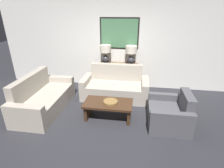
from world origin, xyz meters
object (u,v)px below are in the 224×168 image
(coffee_table, at_px, (108,107))
(couch_by_side, at_px, (43,99))
(console_table, at_px, (118,76))
(couch_by_back_wall, at_px, (115,87))
(table_lamp_right, at_px, (131,53))
(table_lamp_left, at_px, (105,52))
(armchair_near_back_wall, at_px, (170,114))
(decorative_bowl, at_px, (110,102))

(coffee_table, bearing_deg, couch_by_side, 174.78)
(console_table, xyz_separation_m, couch_by_back_wall, (0.00, -0.63, -0.11))
(table_lamp_right, bearing_deg, couch_by_side, -142.59)
(table_lamp_left, bearing_deg, table_lamp_right, 0.00)
(table_lamp_right, xyz_separation_m, armchair_near_back_wall, (0.98, -1.78, -0.89))
(couch_by_back_wall, bearing_deg, table_lamp_left, 121.89)
(couch_by_back_wall, relative_size, armchair_near_back_wall, 1.93)
(table_lamp_right, relative_size, decorative_bowl, 1.74)
(coffee_table, bearing_deg, decorative_bowl, -6.45)
(console_table, distance_m, armchair_near_back_wall, 2.25)
(console_table, relative_size, table_lamp_right, 2.16)
(table_lamp_right, distance_m, armchair_near_back_wall, 2.22)
(console_table, bearing_deg, decorative_bowl, -88.56)
(couch_by_back_wall, bearing_deg, table_lamp_right, 58.11)
(console_table, xyz_separation_m, armchair_near_back_wall, (1.37, -1.78, -0.14))
(coffee_table, xyz_separation_m, armchair_near_back_wall, (1.38, -0.03, -0.04))
(couch_by_side, distance_m, coffee_table, 1.69)
(table_lamp_left, relative_size, table_lamp_right, 1.00)
(table_lamp_right, xyz_separation_m, coffee_table, (-0.40, -1.75, -0.86))
(couch_by_side, xyz_separation_m, decorative_bowl, (1.74, -0.16, 0.14))
(table_lamp_right, height_order, couch_by_side, table_lamp_right)
(table_lamp_right, distance_m, coffee_table, 1.99)
(table_lamp_right, height_order, couch_by_back_wall, table_lamp_right)
(couch_by_back_wall, xyz_separation_m, coffee_table, (-0.01, -1.12, 0.01))
(table_lamp_left, xyz_separation_m, decorative_bowl, (0.44, -1.76, -0.72))
(couch_by_side, height_order, armchair_near_back_wall, couch_by_side)
(table_lamp_right, relative_size, couch_by_side, 0.30)
(table_lamp_left, relative_size, armchair_near_back_wall, 0.59)
(console_table, height_order, table_lamp_right, table_lamp_right)
(console_table, distance_m, table_lamp_left, 0.85)
(console_table, distance_m, table_lamp_right, 0.85)
(couch_by_side, height_order, coffee_table, couch_by_side)
(table_lamp_left, bearing_deg, decorative_bowl, -76.08)
(table_lamp_left, bearing_deg, couch_by_back_wall, -58.11)
(couch_by_side, relative_size, coffee_table, 1.68)
(decorative_bowl, bearing_deg, armchair_near_back_wall, -1.06)
(couch_by_side, bearing_deg, decorative_bowl, -5.26)
(console_table, xyz_separation_m, table_lamp_left, (-0.39, 0.00, 0.75))
(couch_by_side, bearing_deg, coffee_table, -5.22)
(table_lamp_left, relative_size, couch_by_back_wall, 0.30)
(table_lamp_left, xyz_separation_m, coffee_table, (0.38, -1.75, -0.86))
(console_table, height_order, decorative_bowl, console_table)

